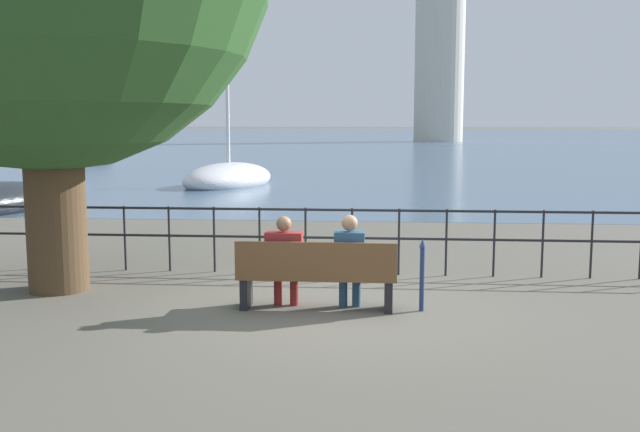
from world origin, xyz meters
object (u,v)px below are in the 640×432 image
Objects in this scene: sailboat_0 at (80,158)px; harbor_lighthouse at (440,36)px; park_bench at (316,276)px; closed_umbrella at (422,271)px; seated_person_left at (284,257)px; seated_person_right at (350,258)px; sailboat_2 at (229,178)px.

sailboat_0 is 60.86m from harbor_lighthouse.
park_bench is 2.18× the size of closed_umbrella.
harbor_lighthouse reaches higher than sailboat_0.
seated_person_left is at bearing 179.61° from closed_umbrella.
harbor_lighthouse is (25.43, 53.70, 13.16)m from sailboat_0.
seated_person_right is (0.42, 0.08, 0.23)m from park_bench.
seated_person_left reaches higher than park_bench.
seated_person_right is at bearing -52.98° from sailboat_0.
closed_umbrella is at bearing 2.87° from park_bench.
seated_person_left is 0.16× the size of sailboat_2.
park_bench is 1.69× the size of seated_person_left.
closed_umbrella is 0.09× the size of sailboat_0.
seated_person_right reaches higher than seated_person_left.
sailboat_0 is (-17.00, 32.38, -0.11)m from park_bench.
closed_umbrella reaches higher than park_bench.
seated_person_right is at bearing 179.14° from closed_umbrella.
park_bench is 0.27× the size of sailboat_2.
harbor_lighthouse is (8.01, 86.00, 12.82)m from seated_person_right.
harbor_lighthouse is at bearing 84.41° from park_bench.
seated_person_left is 0.12× the size of sailboat_0.
park_bench is 87.47m from harbor_lighthouse.
park_bench is at bearing -10.70° from seated_person_left.
sailboat_2 reaches higher than closed_umbrella.
sailboat_0 reaches higher than sailboat_2.
sailboat_0 is at bearing -115.34° from harbor_lighthouse.
harbor_lighthouse is (13.39, 68.07, 13.20)m from sailboat_2.
sailboat_0 is at bearing 119.57° from closed_umbrella.
sailboat_0 reaches higher than closed_umbrella.
closed_umbrella is at bearing -0.86° from seated_person_right.
closed_umbrella is (1.75, -0.01, -0.14)m from seated_person_left.
sailboat_2 is at bearing 106.70° from seated_person_right.
closed_umbrella is at bearing -94.71° from harbor_lighthouse.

